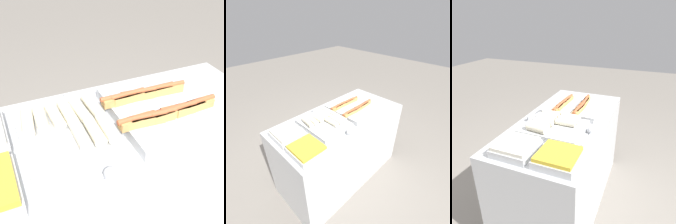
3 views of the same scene
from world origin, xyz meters
The scene contains 8 objects.
ground_plane centered at (0.00, 0.00, 0.00)m, with size 12.00×12.00×0.00m, color gray.
counter centered at (0.00, 0.00, 0.43)m, with size 1.45×0.69×0.85m.
tray_hotdogs centered at (0.18, 0.00, 0.89)m, with size 0.46×0.49×0.10m.
tray_wraps centered at (-0.22, 0.01, 0.89)m, with size 0.37×0.45×0.10m.
tray_side_front centered at (-0.57, -0.18, 0.89)m, with size 0.25×0.26×0.07m.
tray_side_back centered at (-0.57, 0.11, 0.89)m, with size 0.25×0.26×0.07m.
serving_spoon_near centered at (-0.16, -0.26, 0.88)m, with size 0.22×0.05×0.05m.
serving_spoon_far centered at (-0.16, 0.26, 0.88)m, with size 0.23×0.05×0.05m.
Camera 3 is at (-1.54, -0.61, 1.65)m, focal length 35.00 mm.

